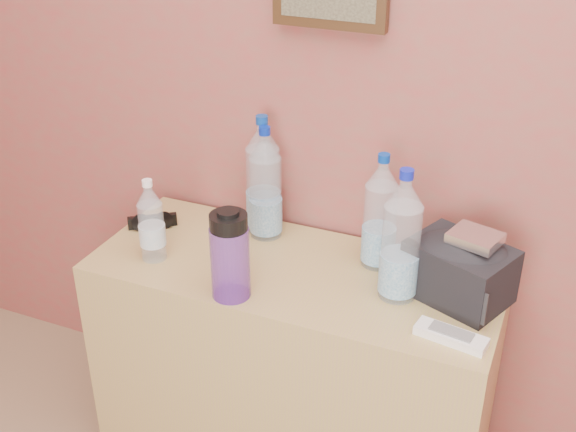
% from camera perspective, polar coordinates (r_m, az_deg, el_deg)
% --- Properties ---
extents(dresser, '(1.10, 0.46, 0.69)m').
position_cam_1_polar(dresser, '(2.13, 0.45, -11.96)').
color(dresser, '#9C7B4B').
rests_on(dresser, ground).
extents(pet_large_a, '(0.09, 0.09, 0.33)m').
position_cam_1_polar(pet_large_a, '(2.02, -1.79, 2.17)').
color(pet_large_a, silver).
rests_on(pet_large_a, dresser).
extents(pet_large_b, '(0.09, 0.09, 0.35)m').
position_cam_1_polar(pet_large_b, '(2.05, -1.99, 2.78)').
color(pet_large_b, white).
rests_on(pet_large_b, dresser).
extents(pet_large_c, '(0.09, 0.09, 0.32)m').
position_cam_1_polar(pet_large_c, '(1.90, 7.28, -0.09)').
color(pet_large_c, silver).
rests_on(pet_large_c, dresser).
extents(pet_large_d, '(0.09, 0.09, 0.35)m').
position_cam_1_polar(pet_large_d, '(1.77, 8.91, -2.06)').
color(pet_large_d, silver).
rests_on(pet_large_d, dresser).
extents(pet_small, '(0.07, 0.07, 0.23)m').
position_cam_1_polar(pet_small, '(1.96, -10.74, -0.66)').
color(pet_small, '#BDE5F5').
rests_on(pet_small, dresser).
extents(nalgene_bottle, '(0.10, 0.10, 0.24)m').
position_cam_1_polar(nalgene_bottle, '(1.77, -4.61, -3.06)').
color(nalgene_bottle, '#612CA9').
rests_on(nalgene_bottle, dresser).
extents(sunglasses, '(0.15, 0.13, 0.04)m').
position_cam_1_polar(sunglasses, '(2.16, -10.66, -0.40)').
color(sunglasses, black).
rests_on(sunglasses, dresser).
extents(ac_remote, '(0.17, 0.08, 0.02)m').
position_cam_1_polar(ac_remote, '(1.71, 12.75, -9.24)').
color(ac_remote, silver).
rests_on(ac_remote, dresser).
extents(toiletry_bag, '(0.29, 0.25, 0.16)m').
position_cam_1_polar(toiletry_bag, '(1.83, 13.40, -4.05)').
color(toiletry_bag, black).
rests_on(toiletry_bag, dresser).
extents(foil_packet, '(0.14, 0.12, 0.02)m').
position_cam_1_polar(foil_packet, '(1.78, 14.58, -1.68)').
color(foil_packet, silver).
rests_on(foil_packet, toiletry_bag).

